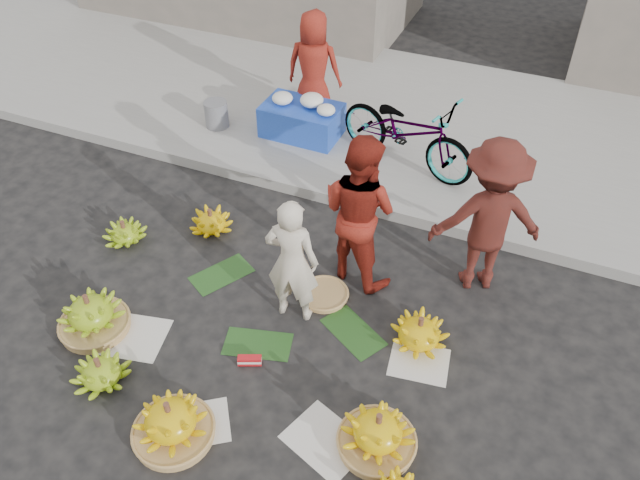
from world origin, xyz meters
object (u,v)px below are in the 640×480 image
at_px(banana_bunch_0, 91,314).
at_px(vendor_cream, 292,261).
at_px(flower_table, 302,118).
at_px(bicycle, 407,131).
at_px(banana_bunch_4, 378,433).

distance_m(banana_bunch_0, vendor_cream, 2.04).
relative_size(flower_table, bicycle, 0.55).
bearing_deg(banana_bunch_4, bicycle, 104.08).
relative_size(banana_bunch_0, flower_table, 0.75).
height_order(banana_bunch_4, bicycle, bicycle).
xyz_separation_m(vendor_cream, bicycle, (0.29, 2.78, -0.09)).
distance_m(vendor_cream, bicycle, 2.80).
distance_m(banana_bunch_0, flower_table, 3.93).
xyz_separation_m(vendor_cream, flower_table, (-1.22, 2.94, -0.34)).
bearing_deg(banana_bunch_0, bicycle, 61.75).
xyz_separation_m(banana_bunch_4, flower_table, (-2.48, 4.02, 0.18)).
bearing_deg(vendor_cream, flower_table, -74.57).
xyz_separation_m(banana_bunch_0, flower_table, (0.50, 3.89, 0.17)).
bearing_deg(flower_table, banana_bunch_4, -57.51).
bearing_deg(vendor_cream, banana_bunch_0, 21.95).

